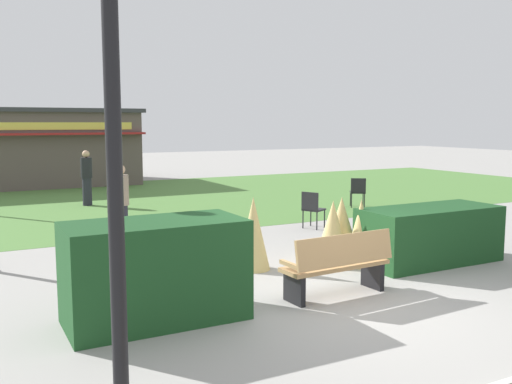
# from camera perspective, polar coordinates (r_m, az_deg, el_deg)

# --- Properties ---
(ground_plane) EXTENTS (80.00, 80.00, 0.00)m
(ground_plane) POSITION_cam_1_polar(r_m,az_deg,el_deg) (8.09, 9.16, -11.29)
(ground_plane) COLOR #999691
(lawn_patch) EXTENTS (36.00, 12.00, 0.01)m
(lawn_patch) POSITION_cam_1_polar(r_m,az_deg,el_deg) (18.72, -13.17, -0.91)
(lawn_patch) COLOR #4C7A38
(lawn_patch) RESTS_ON ground_plane
(park_bench) EXTENTS (1.73, 0.61, 0.95)m
(park_bench) POSITION_cam_1_polar(r_m,az_deg,el_deg) (8.36, 8.32, -7.25)
(park_bench) COLOR tan
(park_bench) RESTS_ON ground_plane
(hedge_left) EXTENTS (2.25, 1.10, 1.30)m
(hedge_left) POSITION_cam_1_polar(r_m,az_deg,el_deg) (7.37, -10.11, -7.88)
(hedge_left) COLOR #19421E
(hedge_left) RESTS_ON ground_plane
(hedge_right) EXTENTS (2.64, 1.10, 1.01)m
(hedge_right) POSITION_cam_1_polar(r_m,az_deg,el_deg) (10.72, 17.14, -4.17)
(hedge_right) COLOR #19421E
(hedge_right) RESTS_ON ground_plane
(ornamental_grass_behind_left) EXTENTS (0.68, 0.68, 1.16)m
(ornamental_grass_behind_left) POSITION_cam_1_polar(r_m,az_deg,el_deg) (10.14, 7.76, -4.12)
(ornamental_grass_behind_left) COLOR tan
(ornamental_grass_behind_left) RESTS_ON ground_plane
(ornamental_grass_behind_right) EXTENTS (0.59, 0.59, 1.19)m
(ornamental_grass_behind_right) POSITION_cam_1_polar(r_m,az_deg,el_deg) (10.17, 10.54, -4.05)
(ornamental_grass_behind_right) COLOR tan
(ornamental_grass_behind_right) RESTS_ON ground_plane
(ornamental_grass_behind_center) EXTENTS (0.74, 0.74, 1.18)m
(ornamental_grass_behind_center) POSITION_cam_1_polar(r_m,az_deg,el_deg) (10.49, 8.62, -3.71)
(ornamental_grass_behind_center) COLOR tan
(ornamental_grass_behind_center) RESTS_ON ground_plane
(ornamental_grass_behind_far) EXTENTS (0.58, 0.58, 1.27)m
(ornamental_grass_behind_far) POSITION_cam_1_polar(r_m,az_deg,el_deg) (9.74, -0.27, -4.19)
(ornamental_grass_behind_far) COLOR tan
(ornamental_grass_behind_far) RESTS_ON ground_plane
(lamppost_near) EXTENTS (0.36, 0.36, 4.35)m
(lamppost_near) POSITION_cam_1_polar(r_m,az_deg,el_deg) (4.24, -14.32, 9.47)
(lamppost_near) COLOR black
(lamppost_near) RESTS_ON ground_plane
(food_kiosk) EXTENTS (8.78, 5.24, 3.08)m
(food_kiosk) POSITION_cam_1_polar(r_m,az_deg,el_deg) (24.91, -22.41, 4.26)
(food_kiosk) COLOR #594C47
(food_kiosk) RESTS_ON ground_plane
(cafe_chair_west) EXTENTS (0.61, 0.61, 0.89)m
(cafe_chair_west) POSITION_cam_1_polar(r_m,az_deg,el_deg) (17.10, 10.25, 0.20)
(cafe_chair_west) COLOR black
(cafe_chair_west) RESTS_ON ground_plane
(cafe_chair_east) EXTENTS (0.59, 0.59, 0.89)m
(cafe_chair_east) POSITION_cam_1_polar(r_m,az_deg,el_deg) (13.55, 5.69, -1.49)
(cafe_chair_east) COLOR black
(cafe_chair_east) RESTS_ON ground_plane
(person_strolling) EXTENTS (0.34, 0.34, 1.69)m
(person_strolling) POSITION_cam_1_polar(r_m,az_deg,el_deg) (11.88, -13.51, -1.24)
(person_strolling) COLOR #23232D
(person_strolling) RESTS_ON ground_plane
(person_standing) EXTENTS (0.34, 0.34, 1.69)m
(person_standing) POSITION_cam_1_polar(r_m,az_deg,el_deg) (17.96, -16.74, 1.41)
(person_standing) COLOR #23232D
(person_standing) RESTS_ON ground_plane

